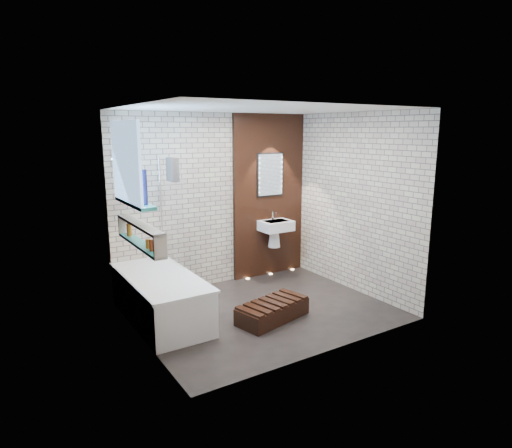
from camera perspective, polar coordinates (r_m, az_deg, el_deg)
ground at (r=5.98m, az=0.78°, el=-11.10°), size 3.20×3.20×0.00m
room_shell at (r=5.60m, az=0.82°, el=1.23°), size 3.24×3.20×2.60m
walnut_panel at (r=7.16m, az=1.67°, el=3.60°), size 1.30×0.06×2.60m
clerestory_window at (r=5.18m, az=-16.18°, el=6.60°), size 0.18×1.00×0.94m
display_niche at (r=5.11m, az=-14.68°, el=-1.35°), size 0.14×1.30×0.26m
bathtub at (r=5.74m, az=-12.19°, el=-9.24°), size 0.79×1.74×0.70m
bath_screen at (r=6.00m, az=-10.87°, el=1.54°), size 0.01×0.78×1.40m
towel at (r=5.82m, az=-10.70°, el=6.90°), size 0.09×0.23×0.31m
shower_head at (r=5.83m, az=-15.35°, el=8.17°), size 0.18×0.18×0.02m
washbasin at (r=7.09m, az=2.53°, el=-0.68°), size 0.50×0.36×0.58m
led_mirror at (r=7.09m, az=1.86°, el=6.36°), size 0.50×0.02×0.70m
walnut_step at (r=5.69m, az=2.15°, el=-11.19°), size 1.03×0.64×0.21m
niche_bottles at (r=5.25m, az=-15.10°, el=-1.39°), size 0.06×0.85×0.15m
sill_vases at (r=5.25m, az=-15.40°, el=4.21°), size 0.17×0.61×0.38m
floor_uplights at (r=7.41m, az=1.91°, el=-6.43°), size 0.96×0.06×0.01m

